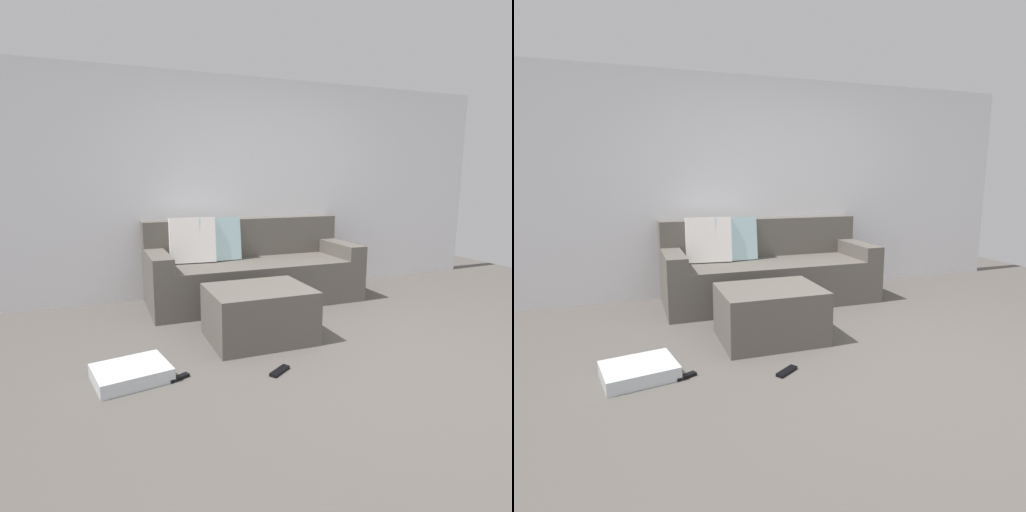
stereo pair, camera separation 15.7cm
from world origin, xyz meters
TOP-DOWN VIEW (x-y plane):
  - ground_plane at (0.00, 0.00)m, footprint 7.85×7.85m
  - wall_back at (0.00, 2.41)m, footprint 6.04×0.10m
  - couch_sectional at (-0.28, 1.97)m, footprint 2.24×0.91m
  - ottoman at (-0.61, 0.85)m, footprint 0.82×0.65m
  - storage_bin at (-1.66, 0.46)m, footprint 0.53×0.46m
  - remote_near_ottoman at (-0.71, 0.21)m, footprint 0.18×0.15m
  - remote_by_storage_bin at (-1.37, 0.36)m, footprint 0.15×0.10m
  - remote_under_side_table at (-1.80, 0.71)m, footprint 0.20×0.11m

SIDE VIEW (x-z plane):
  - ground_plane at x=0.00m, z-range 0.00..0.00m
  - remote_near_ottoman at x=-0.71m, z-range 0.00..0.02m
  - remote_by_storage_bin at x=-1.37m, z-range 0.00..0.02m
  - remote_under_side_table at x=-1.80m, z-range 0.00..0.02m
  - storage_bin at x=-1.66m, z-range 0.00..0.09m
  - ottoman at x=-0.61m, z-range 0.00..0.44m
  - couch_sectional at x=-0.28m, z-range -0.12..0.80m
  - wall_back at x=0.00m, z-range 0.00..2.41m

